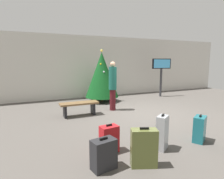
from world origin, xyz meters
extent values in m
plane|color=#514C47|center=(0.00, 0.00, 0.00)|extent=(16.00, 16.00, 0.00)
cube|color=beige|center=(0.00, 4.06, 1.61)|extent=(16.00, 0.20, 3.21)
cylinder|color=#4C3319|center=(-0.72, 2.68, 0.11)|extent=(0.12, 0.12, 0.23)
cone|color=#0F4719|center=(-0.72, 2.68, 1.28)|extent=(1.57, 1.57, 2.10)
sphere|color=#F2D84C|center=(-0.72, 2.68, 2.39)|extent=(0.12, 0.12, 0.12)
sphere|color=blue|center=(-0.89, 2.91, 1.52)|extent=(0.08, 0.08, 0.08)
sphere|color=silver|center=(-0.74, 2.36, 1.43)|extent=(0.08, 0.08, 0.08)
sphere|color=silver|center=(-0.75, 2.36, 1.43)|extent=(0.08, 0.08, 0.08)
sphere|color=yellow|center=(-0.83, 2.52, 1.78)|extent=(0.08, 0.08, 0.08)
cylinder|color=#333338|center=(2.67, 2.59, 0.75)|extent=(0.12, 0.12, 1.51)
cube|color=black|center=(2.67, 2.59, 1.77)|extent=(1.07, 0.24, 0.53)
cube|color=#4CB2F2|center=(2.67, 2.55, 1.77)|extent=(0.95, 0.16, 0.45)
cube|color=brown|center=(-2.31, 0.75, 0.45)|extent=(1.34, 0.44, 0.06)
cube|color=black|center=(-2.81, 0.75, 0.21)|extent=(0.08, 0.35, 0.42)
cube|color=black|center=(-1.81, 0.75, 0.21)|extent=(0.08, 0.35, 0.42)
cylinder|color=#4C1419|center=(-0.91, 0.99, 0.41)|extent=(0.23, 0.23, 0.82)
cylinder|color=#19594C|center=(-0.91, 0.99, 1.26)|extent=(0.38, 0.38, 0.88)
sphere|color=tan|center=(-0.91, 0.99, 1.80)|extent=(0.20, 0.20, 0.20)
cube|color=#232326|center=(-2.73, -2.69, 0.28)|extent=(0.48, 0.34, 0.55)
cube|color=black|center=(-2.73, -2.69, 0.57)|extent=(0.16, 0.06, 0.04)
cube|color=#19606B|center=(-0.20, -2.53, 0.31)|extent=(0.46, 0.40, 0.62)
cube|color=black|center=(-0.20, -2.53, 0.64)|extent=(0.13, 0.10, 0.04)
cube|color=#59602D|center=(-2.03, -2.90, 0.35)|extent=(0.52, 0.38, 0.71)
cube|color=black|center=(-2.03, -2.90, 0.73)|extent=(0.16, 0.09, 0.04)
cube|color=#B2191E|center=(-2.39, -2.13, 0.29)|extent=(0.40, 0.29, 0.57)
cube|color=black|center=(-2.39, -2.13, 0.59)|extent=(0.13, 0.05, 0.04)
cube|color=#9EA0A5|center=(-1.29, -2.49, 0.38)|extent=(0.37, 0.34, 0.75)
cube|color=black|center=(-1.29, -2.49, 0.77)|extent=(0.11, 0.09, 0.04)
camera|label=1|loc=(-3.86, -5.61, 1.93)|focal=30.17mm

